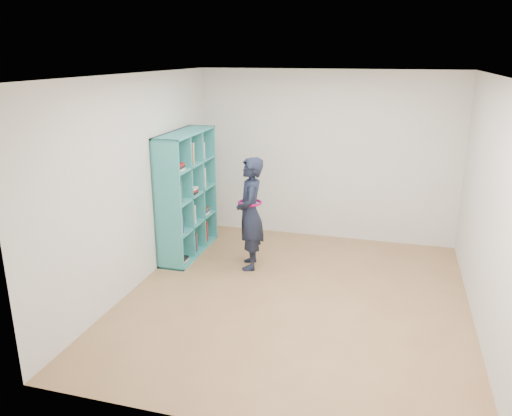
# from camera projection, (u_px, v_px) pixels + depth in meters

# --- Properties ---
(floor) EXTENTS (4.50, 4.50, 0.00)m
(floor) POSITION_uv_depth(u_px,v_px,m) (295.00, 299.00, 5.98)
(floor) COLOR #926842
(floor) RESTS_ON ground
(ceiling) EXTENTS (4.50, 4.50, 0.00)m
(ceiling) POSITION_uv_depth(u_px,v_px,m) (301.00, 75.00, 5.21)
(ceiling) COLOR white
(ceiling) RESTS_ON wall_back
(wall_left) EXTENTS (0.02, 4.50, 2.60)m
(wall_left) POSITION_uv_depth(u_px,v_px,m) (137.00, 183.00, 6.11)
(wall_left) COLOR silver
(wall_left) RESTS_ON floor
(wall_right) EXTENTS (0.02, 4.50, 2.60)m
(wall_right) POSITION_uv_depth(u_px,v_px,m) (490.00, 209.00, 5.08)
(wall_right) COLOR silver
(wall_right) RESTS_ON floor
(wall_back) EXTENTS (4.00, 0.02, 2.60)m
(wall_back) POSITION_uv_depth(u_px,v_px,m) (326.00, 156.00, 7.66)
(wall_back) COLOR silver
(wall_back) RESTS_ON floor
(wall_front) EXTENTS (4.00, 0.02, 2.60)m
(wall_front) POSITION_uv_depth(u_px,v_px,m) (236.00, 278.00, 3.53)
(wall_front) COLOR silver
(wall_front) RESTS_ON floor
(bookshelf) EXTENTS (0.39, 1.34, 1.79)m
(bookshelf) POSITION_uv_depth(u_px,v_px,m) (185.00, 195.00, 7.13)
(bookshelf) COLOR teal
(bookshelf) RESTS_ON floor
(person) EXTENTS (0.50, 0.63, 1.53)m
(person) POSITION_uv_depth(u_px,v_px,m) (250.00, 214.00, 6.67)
(person) COLOR black
(person) RESTS_ON floor
(smartphone) EXTENTS (0.07, 0.11, 0.15)m
(smartphone) POSITION_uv_depth(u_px,v_px,m) (239.00, 205.00, 6.71)
(smartphone) COLOR silver
(smartphone) RESTS_ON person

